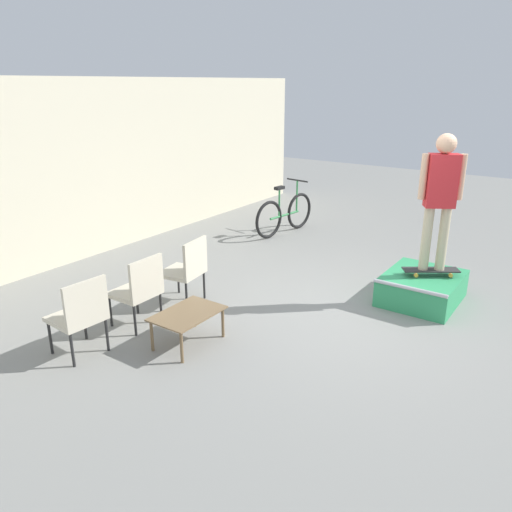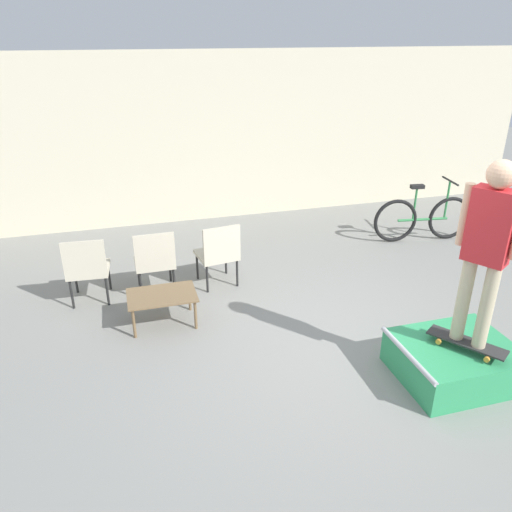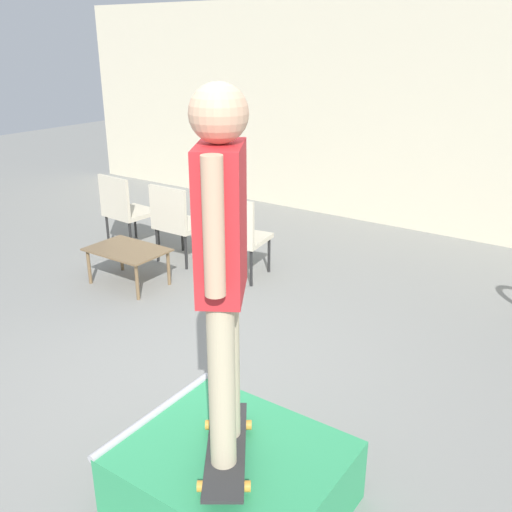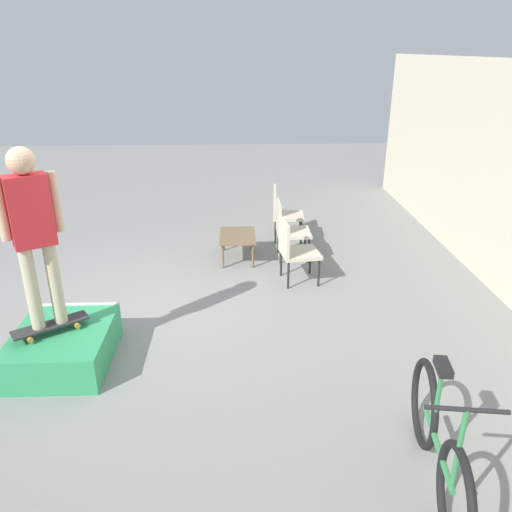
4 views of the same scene
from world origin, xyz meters
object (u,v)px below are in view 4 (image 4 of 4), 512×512
Objects in this scene: patio_chair_left at (283,211)px; patio_chair_center at (288,227)px; person_skater at (32,225)px; bicycle at (438,443)px; coffee_table at (238,238)px; patio_chair_right at (294,248)px; skate_ramp_box at (64,346)px; skateboard_on_ramp at (51,325)px.

patio_chair_left and patio_chair_center have the same top height.
person_skater is 4.69m from patio_chair_left.
bicycle is (5.38, 0.69, -0.12)m from patio_chair_left.
person_skater is at bearing 135.32° from patio_chair_center.
patio_chair_right is at bearing 42.36° from coffee_table.
patio_chair_center is at bearing -165.34° from person_skater.
skate_ramp_box is at bearing -109.76° from bicycle.
skateboard_on_ramp is 3.91m from patio_chair_center.
patio_chair_center is (-2.78, 2.65, 0.33)m from skate_ramp_box.
skateboard_on_ramp is 1.10m from person_skater.
skateboard_on_ramp is 0.40× the size of person_skater.
person_skater is 2.22× the size of coffee_table.
skateboard_on_ramp is 0.43× the size of bicycle.
skateboard_on_ramp is 3.83m from bicycle.
bicycle reaches higher than coffee_table.
skateboard_on_ramp is 0.79× the size of patio_chair_left.
bicycle is (4.52, 1.48, 0.04)m from coffee_table.
patio_chair_left is (-0.86, 0.79, 0.17)m from coffee_table.
skate_ramp_box is 1.26× the size of patio_chair_left.
patio_chair_center is at bearing -163.48° from bicycle.
bicycle is at bearing -171.77° from patio_chair_center.
bicycle is at bearing -177.57° from patio_chair_right.
person_skater is at bearing 117.13° from patio_chair_right.
skate_ramp_box is 0.69× the size of bicycle.
patio_chair_left reaches higher than skate_ramp_box.
skate_ramp_box is at bearing 163.15° from skateboard_on_ramp.
bicycle is at bearing -168.73° from patio_chair_left.
person_skater is at bearing -72.29° from skate_ramp_box.
skate_ramp_box is at bearing -33.80° from coffee_table.
skateboard_on_ramp is at bearing -108.81° from bicycle.
patio_chair_center is at bearing -176.01° from patio_chair_left.
patio_chair_left is at bearing -164.84° from bicycle.
person_skater reaches higher than bicycle.
person_skater is 3.51m from patio_chair_right.
person_skater is (0.00, -0.00, 1.10)m from skateboard_on_ramp.
coffee_table is at bearing -154.04° from bicycle.
coffee_table is 0.88× the size of patio_chair_left.
skateboard_on_ramp is (0.03, -0.08, 0.28)m from skate_ramp_box.
skateboard_on_ramp is at bearing -72.29° from skate_ramp_box.
patio_chair_center is at bearing -8.13° from patio_chair_right.
person_skater is (0.03, -0.08, 1.37)m from skate_ramp_box.
coffee_table is 1.18m from patio_chair_right.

